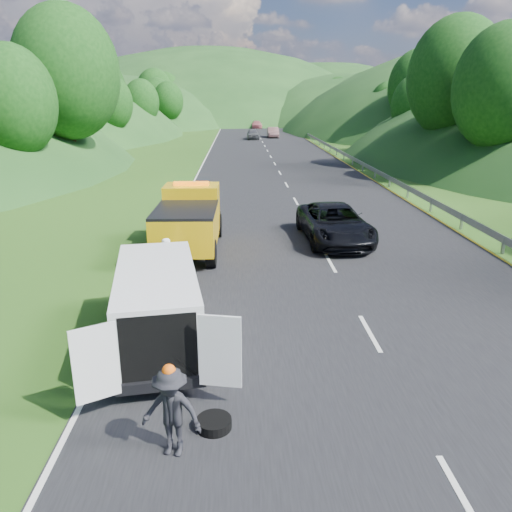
{
  "coord_description": "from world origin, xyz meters",
  "views": [
    {
      "loc": [
        -0.56,
        -14.2,
        6.18
      ],
      "look_at": [
        -0.0,
        1.02,
        1.3
      ],
      "focal_mm": 35.0,
      "sensor_mm": 36.0,
      "label": 1
    }
  ],
  "objects_px": {
    "tow_truck": "(190,220)",
    "worker": "(174,454)",
    "child": "(193,330)",
    "spare_tire": "(214,429)",
    "passing_suv": "(334,241)",
    "woman": "(170,286)",
    "white_van": "(158,302)",
    "suitcase": "(123,298)"
  },
  "relations": [
    {
      "from": "tow_truck",
      "to": "worker",
      "type": "relative_size",
      "value": 3.69
    },
    {
      "from": "woman",
      "to": "passing_suv",
      "type": "height_order",
      "value": "woman"
    },
    {
      "from": "tow_truck",
      "to": "suitcase",
      "type": "xyz_separation_m",
      "value": [
        -1.54,
        -5.96,
        -1.02
      ]
    },
    {
      "from": "woman",
      "to": "suitcase",
      "type": "relative_size",
      "value": 2.76
    },
    {
      "from": "suitcase",
      "to": "spare_tire",
      "type": "relative_size",
      "value": 0.89
    },
    {
      "from": "spare_tire",
      "to": "worker",
      "type": "bearing_deg",
      "value": -135.38
    },
    {
      "from": "child",
      "to": "spare_tire",
      "type": "height_order",
      "value": "child"
    },
    {
      "from": "suitcase",
      "to": "spare_tire",
      "type": "height_order",
      "value": "suitcase"
    },
    {
      "from": "white_van",
      "to": "worker",
      "type": "bearing_deg",
      "value": -87.72
    },
    {
      "from": "spare_tire",
      "to": "child",
      "type": "bearing_deg",
      "value": 100.2
    },
    {
      "from": "woman",
      "to": "child",
      "type": "xyz_separation_m",
      "value": [
        1.07,
        -3.37,
        0.0
      ]
    },
    {
      "from": "worker",
      "to": "passing_suv",
      "type": "xyz_separation_m",
      "value": [
        5.48,
        13.76,
        0.0
      ]
    },
    {
      "from": "white_van",
      "to": "child",
      "type": "xyz_separation_m",
      "value": [
        0.77,
        0.86,
        -1.2
      ]
    },
    {
      "from": "tow_truck",
      "to": "woman",
      "type": "bearing_deg",
      "value": -93.76
    },
    {
      "from": "woman",
      "to": "worker",
      "type": "bearing_deg",
      "value": 170.38
    },
    {
      "from": "tow_truck",
      "to": "child",
      "type": "relative_size",
      "value": 5.89
    },
    {
      "from": "passing_suv",
      "to": "woman",
      "type": "bearing_deg",
      "value": -144.04
    },
    {
      "from": "child",
      "to": "spare_tire",
      "type": "bearing_deg",
      "value": -25.18
    },
    {
      "from": "worker",
      "to": "spare_tire",
      "type": "height_order",
      "value": "worker"
    },
    {
      "from": "white_van",
      "to": "worker",
      "type": "height_order",
      "value": "white_van"
    },
    {
      "from": "tow_truck",
      "to": "white_van",
      "type": "relative_size",
      "value": 1.01
    },
    {
      "from": "tow_truck",
      "to": "suitcase",
      "type": "height_order",
      "value": "tow_truck"
    },
    {
      "from": "woman",
      "to": "child",
      "type": "distance_m",
      "value": 3.53
    },
    {
      "from": "suitcase",
      "to": "passing_suv",
      "type": "bearing_deg",
      "value": 42.25
    },
    {
      "from": "woman",
      "to": "suitcase",
      "type": "xyz_separation_m",
      "value": [
        -1.19,
        -1.76,
        0.31
      ]
    },
    {
      "from": "spare_tire",
      "to": "white_van",
      "type": "bearing_deg",
      "value": 113.99
    },
    {
      "from": "spare_tire",
      "to": "woman",
      "type": "bearing_deg",
      "value": 103.47
    },
    {
      "from": "worker",
      "to": "passing_suv",
      "type": "relative_size",
      "value": 0.3
    },
    {
      "from": "worker",
      "to": "white_van",
      "type": "bearing_deg",
      "value": 116.18
    },
    {
      "from": "woman",
      "to": "spare_tire",
      "type": "bearing_deg",
      "value": 176.08
    },
    {
      "from": "tow_truck",
      "to": "suitcase",
      "type": "distance_m",
      "value": 6.24
    },
    {
      "from": "worker",
      "to": "spare_tire",
      "type": "bearing_deg",
      "value": 59.27
    },
    {
      "from": "tow_truck",
      "to": "white_van",
      "type": "distance_m",
      "value": 8.43
    },
    {
      "from": "tow_truck",
      "to": "worker",
      "type": "xyz_separation_m",
      "value": [
        0.8,
        -12.62,
        -1.32
      ]
    },
    {
      "from": "white_van",
      "to": "child",
      "type": "height_order",
      "value": "white_van"
    },
    {
      "from": "child",
      "to": "worker",
      "type": "xyz_separation_m",
      "value": [
        0.08,
        -5.05,
        0.0
      ]
    },
    {
      "from": "worker",
      "to": "suitcase",
      "type": "height_order",
      "value": "worker"
    },
    {
      "from": "woman",
      "to": "worker",
      "type": "distance_m",
      "value": 8.5
    },
    {
      "from": "child",
      "to": "passing_suv",
      "type": "distance_m",
      "value": 10.34
    },
    {
      "from": "white_van",
      "to": "spare_tire",
      "type": "distance_m",
      "value": 4.01
    },
    {
      "from": "worker",
      "to": "spare_tire",
      "type": "relative_size",
      "value": 2.48
    },
    {
      "from": "woman",
      "to": "child",
      "type": "height_order",
      "value": "woman"
    }
  ]
}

